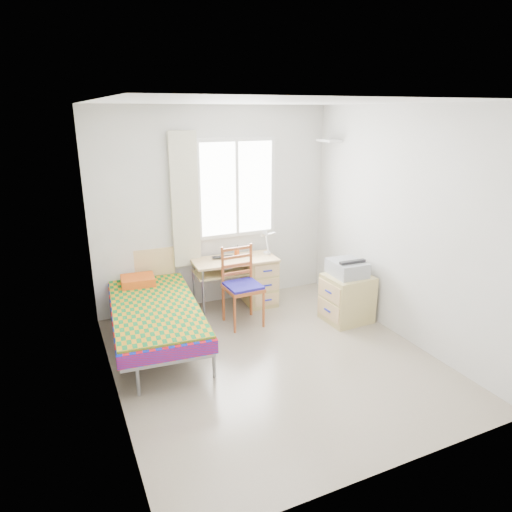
{
  "coord_description": "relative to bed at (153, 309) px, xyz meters",
  "views": [
    {
      "loc": [
        -1.94,
        -3.82,
        2.53
      ],
      "look_at": [
        0.04,
        0.55,
        0.99
      ],
      "focal_mm": 32.0,
      "sensor_mm": 36.0,
      "label": 1
    }
  ],
  "objects": [
    {
      "name": "pen_cup",
      "position": [
        1.27,
        0.65,
        0.31
      ],
      "size": [
        0.08,
        0.08,
        0.08
      ],
      "primitive_type": "cylinder",
      "rotation": [
        0.0,
        0.0,
        -0.28
      ],
      "color": "orange",
      "rests_on": "desk"
    },
    {
      "name": "cabinet",
      "position": [
        2.32,
        -0.41,
        -0.12
      ],
      "size": [
        0.56,
        0.5,
        0.59
      ],
      "rotation": [
        0.0,
        0.0,
        0.04
      ],
      "color": "tan",
      "rests_on": "floor"
    },
    {
      "name": "curtain",
      "position": [
        0.64,
        0.79,
        1.03
      ],
      "size": [
        0.35,
        0.05,
        1.7
      ],
      "primitive_type": "cube",
      "color": "beige",
      "rests_on": "wall_back"
    },
    {
      "name": "task_lamp",
      "position": [
        1.61,
        0.43,
        0.51
      ],
      "size": [
        0.22,
        0.32,
        0.39
      ],
      "rotation": [
        0.0,
        0.0,
        -0.09
      ],
      "color": "white",
      "rests_on": "desk"
    },
    {
      "name": "desk",
      "position": [
        1.48,
        0.54,
        -0.04
      ],
      "size": [
        1.12,
        0.57,
        0.68
      ],
      "rotation": [
        0.0,
        0.0,
        -0.06
      ],
      "color": "tan",
      "rests_on": "floor"
    },
    {
      "name": "window",
      "position": [
        1.36,
        0.83,
        1.13
      ],
      "size": [
        1.1,
        0.04,
        1.3
      ],
      "color": "white",
      "rests_on": "wall_back"
    },
    {
      "name": "ceiling",
      "position": [
        1.06,
        -0.89,
        2.18
      ],
      "size": [
        3.5,
        3.5,
        0.0
      ],
      "primitive_type": "plane",
      "rotation": [
        3.14,
        0.0,
        0.0
      ],
      "color": "white",
      "rests_on": "wall_back"
    },
    {
      "name": "wall_back",
      "position": [
        1.06,
        0.86,
        0.88
      ],
      "size": [
        3.2,
        0.0,
        3.2
      ],
      "primitive_type": "plane",
      "rotation": [
        1.57,
        0.0,
        0.0
      ],
      "color": "silver",
      "rests_on": "ground"
    },
    {
      "name": "wall_right",
      "position": [
        2.66,
        -0.89,
        0.88
      ],
      "size": [
        0.0,
        3.5,
        3.5
      ],
      "primitive_type": "plane",
      "rotation": [
        1.57,
        0.0,
        -1.57
      ],
      "color": "silver",
      "rests_on": "ground"
    },
    {
      "name": "printer",
      "position": [
        2.32,
        -0.37,
        0.27
      ],
      "size": [
        0.4,
        0.45,
        0.19
      ],
      "rotation": [
        0.0,
        0.0,
        -0.03
      ],
      "color": "#9FA2A6",
      "rests_on": "cabinet"
    },
    {
      "name": "book",
      "position": [
        0.99,
        0.54,
        0.17
      ],
      "size": [
        0.16,
        0.21,
        0.01
      ],
      "primitive_type": "imported",
      "rotation": [
        0.0,
        0.0,
        -0.12
      ],
      "color": "gray",
      "rests_on": "desk"
    },
    {
      "name": "chair",
      "position": [
        1.11,
        0.08,
        0.13
      ],
      "size": [
        0.43,
        0.43,
        0.97
      ],
      "rotation": [
        0.0,
        0.0,
        0.03
      ],
      "color": "#944B1C",
      "rests_on": "floor"
    },
    {
      "name": "laptop",
      "position": [
        1.06,
        0.59,
        0.28
      ],
      "size": [
        0.31,
        0.23,
        0.02
      ],
      "primitive_type": "imported",
      "rotation": [
        0.0,
        0.0,
        -0.2
      ],
      "color": "black",
      "rests_on": "desk"
    },
    {
      "name": "wall_left",
      "position": [
        -0.54,
        -0.89,
        0.88
      ],
      "size": [
        0.0,
        3.5,
        3.5
      ],
      "primitive_type": "plane",
      "rotation": [
        1.57,
        0.0,
        1.57
      ],
      "color": "silver",
      "rests_on": "ground"
    },
    {
      "name": "floating_shelf",
      "position": [
        2.55,
        0.51,
        1.73
      ],
      "size": [
        0.2,
        0.32,
        0.03
      ],
      "primitive_type": "cube",
      "color": "white",
      "rests_on": "wall_right"
    },
    {
      "name": "bed",
      "position": [
        0.0,
        0.0,
        0.0
      ],
      "size": [
        1.1,
        2.05,
        0.86
      ],
      "rotation": [
        0.0,
        0.0,
        -0.09
      ],
      "color": "gray",
      "rests_on": "floor"
    },
    {
      "name": "floor",
      "position": [
        1.06,
        -0.89,
        -0.42
      ],
      "size": [
        3.5,
        3.5,
        0.0
      ],
      "primitive_type": "plane",
      "color": "#BCAD93",
      "rests_on": "ground"
    }
  ]
}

